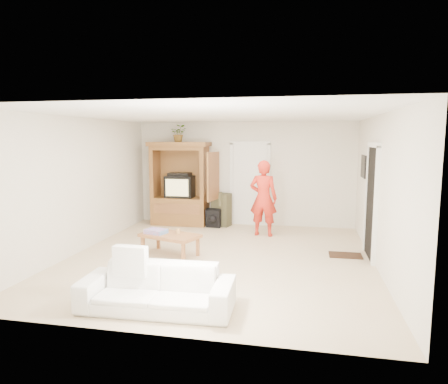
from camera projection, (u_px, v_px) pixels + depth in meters
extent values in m
plane|color=tan|center=(219.00, 258.00, 7.38)|extent=(6.00, 6.00, 0.00)
plane|color=white|center=(219.00, 115.00, 7.03)|extent=(6.00, 6.00, 0.00)
plane|color=silver|center=(244.00, 174.00, 10.12)|extent=(5.50, 0.00, 5.50)
plane|color=silver|center=(161.00, 222.00, 4.30)|extent=(5.50, 0.00, 5.50)
plane|color=silver|center=(81.00, 185.00, 7.75)|extent=(0.00, 6.00, 6.00)
plane|color=silver|center=(380.00, 192.00, 6.67)|extent=(0.00, 6.00, 6.00)
cube|color=brown|center=(180.00, 211.00, 10.23)|extent=(1.40, 0.60, 0.70)
cube|color=brown|center=(155.00, 173.00, 10.23)|extent=(0.10, 0.60, 1.20)
cube|color=brown|center=(205.00, 174.00, 9.97)|extent=(0.10, 0.60, 1.20)
cube|color=brown|center=(183.00, 173.00, 10.36)|extent=(1.40, 0.06, 1.20)
cube|color=brown|center=(179.00, 148.00, 10.01)|extent=(1.40, 0.60, 0.10)
cube|color=brown|center=(179.00, 144.00, 10.00)|extent=(1.52, 0.68, 0.10)
cube|color=brown|center=(213.00, 176.00, 9.45)|extent=(0.16, 0.67, 1.15)
cube|color=black|center=(180.00, 186.00, 10.17)|extent=(0.70, 0.52, 0.55)
cube|color=tan|center=(177.00, 188.00, 9.91)|extent=(0.58, 0.02, 0.42)
cube|color=black|center=(180.00, 174.00, 10.10)|extent=(0.55, 0.35, 0.08)
cube|color=#A46738|center=(177.00, 209.00, 9.94)|extent=(1.19, 0.03, 0.25)
cube|color=white|center=(250.00, 185.00, 10.10)|extent=(0.85, 0.05, 2.04)
cube|color=black|center=(372.00, 203.00, 7.29)|extent=(0.05, 0.90, 2.04)
cube|color=black|center=(364.00, 166.00, 8.47)|extent=(0.03, 0.60, 0.48)
cube|color=#382316|center=(345.00, 255.00, 7.51)|extent=(0.60, 0.40, 0.02)
imported|color=#4C7238|center=(179.00, 134.00, 9.94)|extent=(0.44, 0.40, 0.42)
imported|color=red|center=(263.00, 198.00, 8.97)|extent=(0.67, 0.48, 1.71)
imported|color=white|center=(157.00, 288.00, 5.12)|extent=(1.99, 0.84, 0.57)
cube|color=#A46738|center=(170.00, 236.00, 7.51)|extent=(1.22, 0.92, 0.06)
cube|color=#A46738|center=(143.00, 245.00, 7.58)|extent=(0.08, 0.08, 0.35)
cube|color=#A46738|center=(158.00, 240.00, 7.97)|extent=(0.08, 0.08, 0.35)
cube|color=#A46738|center=(183.00, 253.00, 7.10)|extent=(0.08, 0.08, 0.35)
cube|color=#A46738|center=(198.00, 247.00, 7.49)|extent=(0.08, 0.08, 0.35)
cube|color=#D9486B|center=(156.00, 231.00, 7.56)|extent=(0.44, 0.38, 0.08)
cylinder|color=tan|center=(178.00, 231.00, 7.52)|extent=(0.08, 0.08, 0.10)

